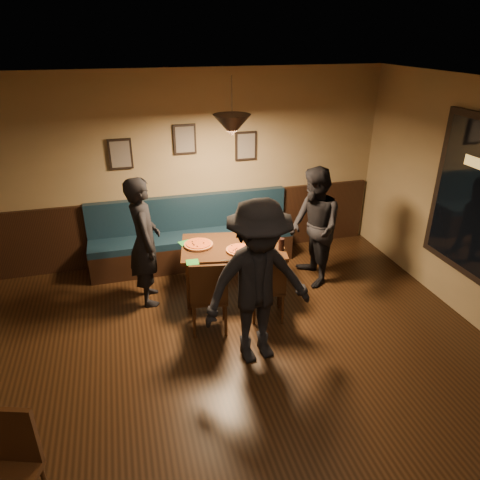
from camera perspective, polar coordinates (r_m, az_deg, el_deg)
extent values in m
plane|color=black|center=(4.36, 1.97, -22.66)|extent=(7.00, 7.00, 0.00)
plane|color=silver|center=(2.95, 2.81, 16.76)|extent=(7.00, 7.00, 0.00)
plane|color=#8C704F|center=(6.60, -6.96, 8.98)|extent=(6.00, 0.00, 6.00)
cube|color=black|center=(6.88, -6.53, 1.71)|extent=(5.88, 0.06, 1.00)
cube|color=black|center=(6.43, -15.13, 10.64)|extent=(0.32, 0.04, 0.42)
cube|color=black|center=(6.46, -7.12, 12.74)|extent=(0.32, 0.04, 0.42)
cube|color=black|center=(6.68, 0.76, 12.02)|extent=(0.32, 0.04, 0.42)
cone|color=black|center=(5.26, -1.04, 14.52)|extent=(0.44, 0.44, 0.25)
cube|color=black|center=(5.92, -0.90, -3.81)|extent=(1.46, 1.08, 0.71)
imported|color=black|center=(5.67, -12.19, -0.24)|extent=(0.42, 0.62, 1.69)
imported|color=black|center=(6.07, 9.51, 1.57)|extent=(0.66, 0.83, 1.65)
imported|color=black|center=(4.52, 2.37, -5.65)|extent=(1.26, 0.83, 1.82)
cylinder|color=orange|center=(5.76, -5.36, -0.58)|extent=(0.39, 0.39, 0.04)
cylinder|color=#D36027|center=(5.60, -0.08, -1.27)|extent=(0.39, 0.39, 0.04)
cylinder|color=orange|center=(5.97, 3.14, 0.46)|extent=(0.49, 0.49, 0.04)
cylinder|color=black|center=(5.63, 5.33, -0.55)|extent=(0.10, 0.10, 0.16)
cylinder|color=maroon|center=(5.85, 4.35, 0.22)|extent=(0.03, 0.03, 0.11)
cube|color=#1E712A|center=(5.86, -7.01, -0.39)|extent=(0.20, 0.20, 0.01)
cube|color=#1F7525|center=(5.37, -6.14, -2.86)|extent=(0.16, 0.16, 0.01)
cube|color=silver|center=(5.40, -0.66, -2.55)|extent=(0.20, 0.06, 0.00)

